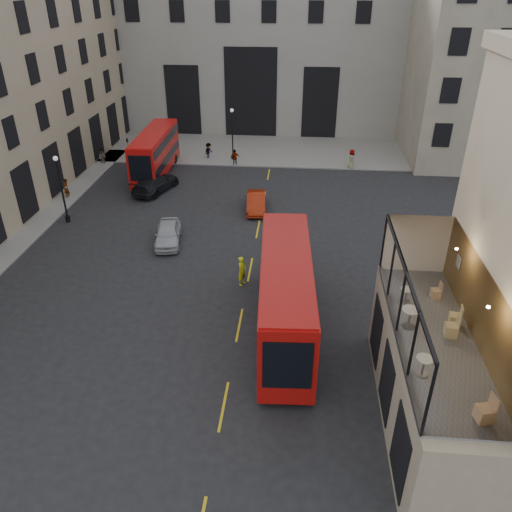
# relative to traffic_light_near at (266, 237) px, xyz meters

# --- Properties ---
(ground) EXTENTS (140.00, 140.00, 0.00)m
(ground) POSITION_rel_traffic_light_near_xyz_m (1.00, -12.00, -2.42)
(ground) COLOR black
(ground) RESTS_ON ground
(host_frontage) EXTENTS (3.00, 11.00, 4.50)m
(host_frontage) POSITION_rel_traffic_light_near_xyz_m (7.50, -12.00, -0.17)
(host_frontage) COLOR tan
(host_frontage) RESTS_ON ground
(cafe_floor) EXTENTS (3.00, 10.00, 0.10)m
(cafe_floor) POSITION_rel_traffic_light_near_xyz_m (7.50, -12.00, 2.12)
(cafe_floor) COLOR slate
(cafe_floor) RESTS_ON host_frontage
(gateway) EXTENTS (35.00, 10.60, 18.00)m
(gateway) POSITION_rel_traffic_light_near_xyz_m (-4.00, 35.99, 6.96)
(gateway) COLOR #99958F
(gateway) RESTS_ON ground
(building_right) EXTENTS (16.60, 18.60, 20.00)m
(building_right) POSITION_rel_traffic_light_near_xyz_m (21.00, 27.97, 7.97)
(building_right) COLOR #A89D87
(building_right) RESTS_ON ground
(pavement_far) EXTENTS (40.00, 12.00, 0.12)m
(pavement_far) POSITION_rel_traffic_light_near_xyz_m (-5.00, 26.00, -2.36)
(pavement_far) COLOR slate
(pavement_far) RESTS_ON ground
(traffic_light_near) EXTENTS (0.16, 0.20, 3.80)m
(traffic_light_near) POSITION_rel_traffic_light_near_xyz_m (0.00, 0.00, 0.00)
(traffic_light_near) COLOR black
(traffic_light_near) RESTS_ON ground
(traffic_light_far) EXTENTS (0.16, 0.20, 3.80)m
(traffic_light_far) POSITION_rel_traffic_light_near_xyz_m (-14.00, 16.00, 0.00)
(traffic_light_far) COLOR black
(traffic_light_far) RESTS_ON ground
(street_lamp_a) EXTENTS (0.36, 0.36, 5.33)m
(street_lamp_a) POSITION_rel_traffic_light_near_xyz_m (-16.00, 6.00, -0.03)
(street_lamp_a) COLOR black
(street_lamp_a) RESTS_ON ground
(street_lamp_b) EXTENTS (0.36, 0.36, 5.33)m
(street_lamp_b) POSITION_rel_traffic_light_near_xyz_m (-5.00, 22.00, -0.03)
(street_lamp_b) COLOR black
(street_lamp_b) RESTS_ON ground
(bus_near) EXTENTS (3.18, 11.46, 4.53)m
(bus_near) POSITION_rel_traffic_light_near_xyz_m (1.50, -6.39, 0.12)
(bus_near) COLOR #A20D0B
(bus_near) RESTS_ON ground
(bus_far) EXTENTS (2.67, 10.49, 4.16)m
(bus_far) POSITION_rel_traffic_light_near_xyz_m (-11.76, 17.02, -0.09)
(bus_far) COLOR #B90F0C
(bus_far) RESTS_ON ground
(car_a) EXTENTS (2.46, 4.58, 1.48)m
(car_a) POSITION_rel_traffic_light_near_xyz_m (-7.26, 3.22, -1.68)
(car_a) COLOR #AAACB2
(car_a) RESTS_ON ground
(car_b) EXTENTS (1.84, 4.37, 1.40)m
(car_b) POSITION_rel_traffic_light_near_xyz_m (-1.46, 9.54, -1.72)
(car_b) COLOR #A12209
(car_b) RESTS_ON ground
(car_c) EXTENTS (3.69, 5.75, 1.55)m
(car_c) POSITION_rel_traffic_light_near_xyz_m (-10.76, 12.82, -1.65)
(car_c) COLOR black
(car_c) RESTS_ON ground
(bicycle) EXTENTS (2.04, 1.29, 1.01)m
(bicycle) POSITION_rel_traffic_light_near_xyz_m (0.74, 2.69, -1.92)
(bicycle) COLOR gray
(bicycle) RESTS_ON ground
(cyclist) EXTENTS (0.72, 0.83, 1.93)m
(cyclist) POSITION_rel_traffic_light_near_xyz_m (-1.31, -1.81, -1.46)
(cyclist) COLOR #D9EB18
(cyclist) RESTS_ON ground
(pedestrian_a) EXTENTS (0.81, 0.65, 1.59)m
(pedestrian_a) POSITION_rel_traffic_light_near_xyz_m (-18.00, 19.34, -1.63)
(pedestrian_a) COLOR gray
(pedestrian_a) RESTS_ON ground
(pedestrian_b) EXTENTS (1.04, 1.26, 1.70)m
(pedestrian_b) POSITION_rel_traffic_light_near_xyz_m (-7.59, 22.16, -1.58)
(pedestrian_b) COLOR gray
(pedestrian_b) RESTS_ON ground
(pedestrian_c) EXTENTS (1.02, 0.54, 1.65)m
(pedestrian_c) POSITION_rel_traffic_light_near_xyz_m (-4.57, 20.35, -1.60)
(pedestrian_c) COLOR gray
(pedestrian_c) RESTS_ON ground
(pedestrian_d) EXTENTS (0.81, 1.07, 1.95)m
(pedestrian_d) POSITION_rel_traffic_light_near_xyz_m (7.07, 20.42, -1.45)
(pedestrian_d) COLOR gray
(pedestrian_d) RESTS_ON ground
(pedestrian_e) EXTENTS (0.51, 0.70, 1.75)m
(pedestrian_e) POSITION_rel_traffic_light_near_xyz_m (-18.00, 10.56, -1.55)
(pedestrian_e) COLOR gray
(pedestrian_e) RESTS_ON ground
(cafe_table_near) EXTENTS (0.60, 0.60, 0.75)m
(cafe_table_near) POSITION_rel_traffic_light_near_xyz_m (6.56, -14.25, 2.67)
(cafe_table_near) COLOR beige
(cafe_table_near) RESTS_ON cafe_floor
(cafe_table_mid) EXTENTS (0.69, 0.69, 0.86)m
(cafe_table_mid) POSITION_rel_traffic_light_near_xyz_m (6.56, -11.49, 2.74)
(cafe_table_mid) COLOR silver
(cafe_table_mid) RESTS_ON cafe_floor
(cafe_table_far) EXTENTS (0.53, 0.53, 0.66)m
(cafe_table_far) POSITION_rel_traffic_light_near_xyz_m (6.74, -9.70, 2.61)
(cafe_table_far) COLOR beige
(cafe_table_far) RESTS_ON cafe_floor
(cafe_chair_a) EXTENTS (0.58, 0.58, 0.97)m
(cafe_chair_a) POSITION_rel_traffic_light_near_xyz_m (8.10, -16.18, 2.47)
(cafe_chair_a) COLOR #DEAC80
(cafe_chair_a) RESTS_ON cafe_floor
(cafe_chair_b) EXTENTS (0.49, 0.49, 0.95)m
(cafe_chair_b) POSITION_rel_traffic_light_near_xyz_m (8.11, -11.91, 2.46)
(cafe_chair_b) COLOR tan
(cafe_chair_b) RESTS_ON cafe_floor
(cafe_chair_c) EXTENTS (0.48, 0.48, 0.88)m
(cafe_chair_c) POSITION_rel_traffic_light_near_xyz_m (8.45, -11.14, 2.44)
(cafe_chair_c) COLOR tan
(cafe_chair_c) RESTS_ON cafe_floor
(cafe_chair_d) EXTENTS (0.42, 0.42, 0.78)m
(cafe_chair_d) POSITION_rel_traffic_light_near_xyz_m (8.11, -9.25, 2.41)
(cafe_chair_d) COLOR tan
(cafe_chair_d) RESTS_ON cafe_floor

